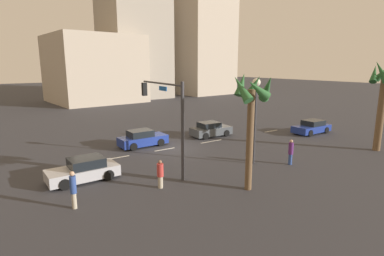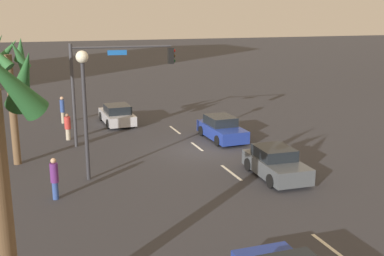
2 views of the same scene
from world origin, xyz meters
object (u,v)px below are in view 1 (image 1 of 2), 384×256
palm_tree_0 (384,90)px  pedestrian_2 (73,189)px  car_0 (142,139)px  car_1 (84,170)px  streetlamp (255,105)px  building_3 (199,38)px  building_1 (94,69)px  building_2 (133,37)px  car_3 (211,130)px  traffic_signal (166,109)px  car_2 (312,127)px  palm_tree_1 (252,102)px  pedestrian_0 (291,151)px  pedestrian_1 (160,174)px

palm_tree_0 → pedestrian_2: bearing=-7.6°
car_0 → car_1: car_0 is taller
car_1 → streetlamp: size_ratio=0.70×
building_3 → building_1: bearing=0.6°
building_2 → building_3: (-16.60, 0.05, 0.53)m
car_3 → traffic_signal: (8.37, 6.24, 3.45)m
car_2 → traffic_signal: (17.76, 1.54, 3.49)m
car_3 → streetlamp: (2.62, 8.42, 3.56)m
building_1 → streetlamp: bearing=82.0°
car_1 → building_3: 59.31m
palm_tree_0 → palm_tree_1: palm_tree_0 is taller
building_2 → car_2: bearing=89.6°
car_0 → palm_tree_0: bearing=142.2°
traffic_signal → pedestrian_0: 9.18m
car_3 → streetlamp: streetlamp is taller
car_0 → palm_tree_0: (-15.36, 11.91, 4.27)m
car_3 → car_1: bearing=20.4°
building_2 → building_1: bearing=15.6°
pedestrian_0 → pedestrian_2: size_ratio=0.94×
building_1 → traffic_signal: bearing=74.0°
streetlamp → building_3: 54.98m
streetlamp → building_1: (-2.07, -43.72, 1.83)m
car_2 → car_3: 10.50m
pedestrian_0 → palm_tree_1: bearing=15.7°
car_1 → pedestrian_1: pedestrian_1 is taller
traffic_signal → pedestrian_1: traffic_signal is taller
pedestrian_0 → building_1: building_1 is taller
car_3 → building_1: bearing=-89.1°
car_1 → building_2: building_2 is taller
car_0 → pedestrian_2: pedestrian_2 is taller
pedestrian_1 → building_2: bearing=-112.1°
car_1 → pedestrian_2: bearing=68.5°
traffic_signal → building_2: (-17.17, -44.35, 8.36)m
traffic_signal → pedestrian_0: size_ratio=3.40×
car_0 → palm_tree_0: palm_tree_0 is taller
streetlamp → pedestrian_0: (-1.99, 1.62, -3.26)m
car_2 → traffic_signal: bearing=5.0°
traffic_signal → palm_tree_1: bearing=112.6°
pedestrian_0 → palm_tree_1: (5.51, 1.55, 3.97)m
car_2 → building_3: bearing=-110.5°
car_0 → streetlamp: size_ratio=0.69×
car_0 → palm_tree_1: bearing=94.9°
palm_tree_1 → building_2: building_2 is taller
pedestrian_0 → palm_tree_1: palm_tree_1 is taller
car_1 → palm_tree_0: size_ratio=0.57×
car_0 → palm_tree_1: size_ratio=0.63×
car_2 → pedestrian_1: 19.97m
pedestrian_2 → palm_tree_1: (-8.73, 3.00, 3.89)m
pedestrian_0 → pedestrian_1: pedestrian_0 is taller
car_2 → pedestrian_0: bearing=28.1°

